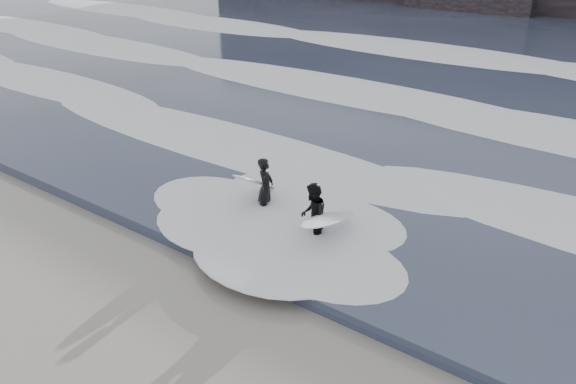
% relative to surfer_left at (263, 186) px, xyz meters
% --- Properties ---
extents(ground, '(120.00, 120.00, 0.00)m').
position_rel_surfer_left_xyz_m(ground, '(0.18, -5.57, -0.78)').
color(ground, '#795C50').
rests_on(ground, ground).
extents(sea, '(90.00, 52.00, 0.30)m').
position_rel_surfer_left_xyz_m(sea, '(0.18, 23.43, -0.63)').
color(sea, '#2F374F').
rests_on(sea, ground).
extents(foam_near, '(60.00, 3.20, 0.20)m').
position_rel_surfer_left_xyz_m(foam_near, '(0.18, 3.43, -0.38)').
color(foam_near, white).
rests_on(foam_near, sea).
extents(foam_mid, '(60.00, 4.00, 0.24)m').
position_rel_surfer_left_xyz_m(foam_mid, '(0.18, 10.43, -0.36)').
color(foam_mid, white).
rests_on(foam_mid, sea).
extents(foam_far, '(60.00, 4.80, 0.30)m').
position_rel_surfer_left_xyz_m(foam_far, '(0.18, 19.43, -0.33)').
color(foam_far, white).
rests_on(foam_far, sea).
extents(surfer_left, '(1.06, 1.86, 1.55)m').
position_rel_surfer_left_xyz_m(surfer_left, '(0.00, 0.00, 0.00)').
color(surfer_left, black).
rests_on(surfer_left, ground).
extents(surfer_right, '(1.17, 2.16, 1.54)m').
position_rel_surfer_left_xyz_m(surfer_right, '(1.94, -0.53, -0.00)').
color(surfer_right, black).
rests_on(surfer_right, ground).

